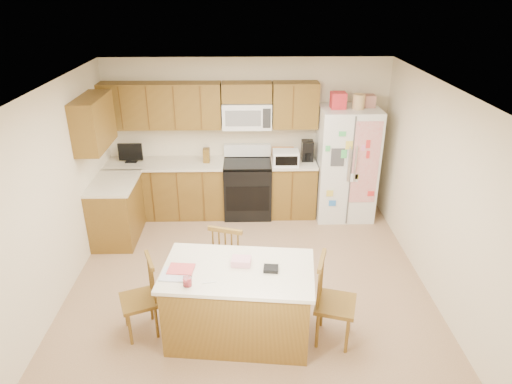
{
  "coord_description": "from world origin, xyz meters",
  "views": [
    {
      "loc": [
        -0.01,
        -4.88,
        3.53
      ],
      "look_at": [
        0.1,
        0.35,
        1.12
      ],
      "focal_mm": 32.0,
      "sensor_mm": 36.0,
      "label": 1
    }
  ],
  "objects_px": {
    "stove": "(248,187)",
    "windsor_chair_back": "(230,260)",
    "refrigerator": "(346,162)",
    "windsor_chair_left": "(141,299)",
    "windsor_chair_right": "(333,303)",
    "island": "(238,302)"
  },
  "relations": [
    {
      "from": "stove",
      "to": "windsor_chair_back",
      "type": "relative_size",
      "value": 1.14
    },
    {
      "from": "refrigerator",
      "to": "windsor_chair_left",
      "type": "bearing_deg",
      "value": -134.75
    },
    {
      "from": "windsor_chair_back",
      "to": "windsor_chair_right",
      "type": "distance_m",
      "value": 1.38
    },
    {
      "from": "stove",
      "to": "refrigerator",
      "type": "relative_size",
      "value": 0.55
    },
    {
      "from": "refrigerator",
      "to": "island",
      "type": "height_order",
      "value": "refrigerator"
    },
    {
      "from": "refrigerator",
      "to": "windsor_chair_back",
      "type": "xyz_separation_m",
      "value": [
        -1.79,
        -2.09,
        -0.45
      ]
    },
    {
      "from": "windsor_chair_left",
      "to": "windsor_chair_right",
      "type": "bearing_deg",
      "value": -4.42
    },
    {
      "from": "windsor_chair_right",
      "to": "windsor_chair_back",
      "type": "bearing_deg",
      "value": 143.19
    },
    {
      "from": "stove",
      "to": "island",
      "type": "distance_m",
      "value": 2.9
    },
    {
      "from": "island",
      "to": "windsor_chair_right",
      "type": "relative_size",
      "value": 1.65
    },
    {
      "from": "stove",
      "to": "windsor_chair_right",
      "type": "bearing_deg",
      "value": -73.5
    },
    {
      "from": "refrigerator",
      "to": "windsor_chair_right",
      "type": "height_order",
      "value": "refrigerator"
    },
    {
      "from": "island",
      "to": "windsor_chair_back",
      "type": "bearing_deg",
      "value": 98.37
    },
    {
      "from": "refrigerator",
      "to": "windsor_chair_back",
      "type": "distance_m",
      "value": 2.79
    },
    {
      "from": "windsor_chair_back",
      "to": "windsor_chair_right",
      "type": "height_order",
      "value": "windsor_chair_right"
    },
    {
      "from": "windsor_chair_back",
      "to": "windsor_chair_left",
      "type": "bearing_deg",
      "value": -144.67
    },
    {
      "from": "stove",
      "to": "island",
      "type": "bearing_deg",
      "value": -92.22
    },
    {
      "from": "windsor_chair_back",
      "to": "windsor_chair_right",
      "type": "relative_size",
      "value": 1.0
    },
    {
      "from": "island",
      "to": "windsor_chair_left",
      "type": "relative_size",
      "value": 1.8
    },
    {
      "from": "island",
      "to": "windsor_chair_left",
      "type": "height_order",
      "value": "island"
    },
    {
      "from": "island",
      "to": "windsor_chair_right",
      "type": "xyz_separation_m",
      "value": [
        0.99,
        -0.09,
        0.04
      ]
    },
    {
      "from": "stove",
      "to": "island",
      "type": "relative_size",
      "value": 0.69
    }
  ]
}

